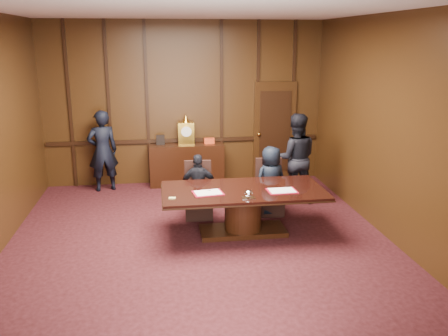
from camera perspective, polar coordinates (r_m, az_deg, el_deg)
name	(u,v)px	position (r m, az deg, el deg)	size (l,w,h in m)	color
room	(203,135)	(7.06, -2.52, 4.03)	(7.00, 7.04, 3.50)	black
sideboard	(187,163)	(10.37, -4.51, 0.61)	(1.60, 0.45, 1.54)	black
conference_table	(243,204)	(7.72, 2.31, -4.33)	(2.62, 1.32, 0.76)	black
folder_left	(208,193)	(7.43, -1.94, -3.01)	(0.50, 0.39, 0.02)	maroon
folder_right	(282,191)	(7.58, 6.99, -2.73)	(0.47, 0.35, 0.02)	maroon
inkstand	(249,195)	(7.20, 2.98, -3.23)	(0.20, 0.14, 0.12)	white
notepad	(172,198)	(7.23, -6.25, -3.62)	(0.10, 0.07, 0.01)	#DEC66C
chair_left	(199,201)	(8.53, -3.07, -3.96)	(0.50, 0.50, 0.99)	black
chair_right	(269,197)	(8.73, 5.48, -3.55)	(0.52, 0.52, 0.99)	black
signatory_left	(199,187)	(8.36, -3.06, -2.25)	(0.68, 0.28, 1.17)	black
signatory_right	(271,181)	(8.55, 5.64, -1.55)	(0.62, 0.40, 1.27)	black
witness_left	(103,151)	(10.17, -14.38, 2.01)	(0.62, 0.41, 1.70)	black
witness_right	(295,158)	(9.26, 8.56, 1.17)	(0.85, 0.66, 1.74)	black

